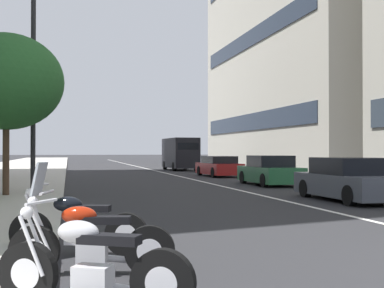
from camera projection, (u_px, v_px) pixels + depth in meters
The scene contains 11 objects.
lane_centre_stripe at pixel (159, 172), 40.74m from camera, with size 110.00×0.16×0.01m, color silver.
motorcycle_second_in_row at pixel (91, 268), 5.42m from camera, with size 1.14×1.97×1.11m.
motorcycle_nearest_camera at pixel (89, 242), 6.88m from camera, with size 0.74×2.14×1.49m.
motorcycle_under_tarp at pixel (77, 228), 8.22m from camera, with size 0.88×2.13×1.12m.
car_following_behind at pixel (348, 181), 17.24m from camera, with size 4.60×1.87×1.41m.
car_far_down_avenue at pixel (270, 171), 24.97m from camera, with size 4.32×1.91×1.40m.
car_approaching_light at pixel (219, 167), 33.44m from camera, with size 4.52×2.03×1.28m.
delivery_van_ahead at pixel (180, 153), 44.02m from camera, with size 5.61×2.17×2.66m.
street_lamp_with_banners at pixel (43, 51), 19.66m from camera, with size 1.26×2.51×8.83m.
street_tree_mid_sidewalk at pixel (6, 82), 17.74m from camera, with size 3.82×3.82×5.44m.
street_tree_near_plaza_corner at pixel (6, 94), 26.47m from camera, with size 3.06×3.06×5.63m.
Camera 1 is at (-5.26, 6.86, 1.64)m, focal length 49.35 mm.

